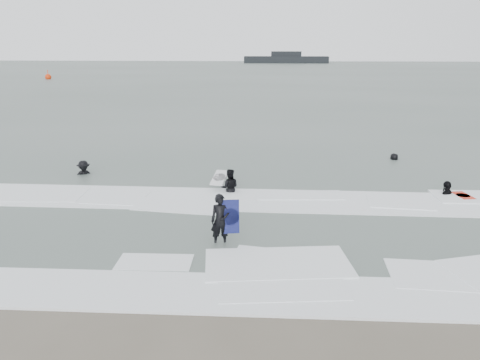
# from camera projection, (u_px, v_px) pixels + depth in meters

# --- Properties ---
(ground) EXTENTS (320.00, 320.00, 0.00)m
(ground) POSITION_uv_depth(u_px,v_px,m) (225.00, 282.00, 11.21)
(ground) COLOR brown
(ground) RESTS_ON ground
(sea) EXTENTS (320.00, 320.00, 0.00)m
(sea) POSITION_uv_depth(u_px,v_px,m) (269.00, 75.00, 87.86)
(sea) COLOR #47544C
(sea) RESTS_ON ground
(surfer_centre) EXTENTS (0.63, 0.49, 1.53)m
(surfer_centre) POSITION_uv_depth(u_px,v_px,m) (221.00, 245.00, 13.27)
(surfer_centre) COLOR black
(surfer_centre) RESTS_ON ground
(surfer_wading) EXTENTS (0.75, 0.60, 1.49)m
(surfer_wading) POSITION_uv_depth(u_px,v_px,m) (230.00, 193.00, 17.97)
(surfer_wading) COLOR black
(surfer_wading) RESTS_ON ground
(surfer_breaker) EXTENTS (1.13, 1.01, 1.52)m
(surfer_breaker) POSITION_uv_depth(u_px,v_px,m) (84.00, 176.00, 20.34)
(surfer_breaker) COLOR black
(surfer_breaker) RESTS_ON ground
(surfer_right_near) EXTENTS (1.03, 1.03, 1.75)m
(surfer_right_near) POSITION_uv_depth(u_px,v_px,m) (446.00, 196.00, 17.53)
(surfer_right_near) COLOR black
(surfer_right_near) RESTS_ON ground
(surfer_right_far) EXTENTS (0.79, 0.56, 1.51)m
(surfer_right_far) POSITION_uv_depth(u_px,v_px,m) (394.00, 160.00, 23.00)
(surfer_right_far) COLOR black
(surfer_right_far) RESTS_ON ground
(surf_foam) EXTENTS (30.03, 9.06, 0.09)m
(surf_foam) POSITION_uv_depth(u_px,v_px,m) (237.00, 224.00, 14.75)
(surf_foam) COLOR white
(surf_foam) RESTS_ON ground
(bodyboards) EXTENTS (9.73, 5.63, 1.25)m
(bodyboards) POSITION_uv_depth(u_px,v_px,m) (310.00, 195.00, 16.13)
(bodyboards) COLOR #10144C
(bodyboards) RESTS_ON ground
(buoy) EXTENTS (1.00, 1.00, 1.65)m
(buoy) POSITION_uv_depth(u_px,v_px,m) (48.00, 77.00, 77.38)
(buoy) COLOR red
(buoy) RESTS_ON ground
(vessel_horizon) EXTENTS (26.35, 4.71, 3.58)m
(vessel_horizon) POSITION_uv_depth(u_px,v_px,m) (286.00, 59.00, 147.21)
(vessel_horizon) COLOR black
(vessel_horizon) RESTS_ON ground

